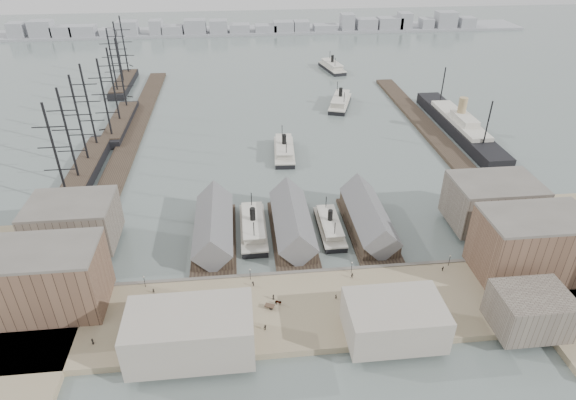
{
  "coord_description": "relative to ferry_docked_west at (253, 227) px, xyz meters",
  "views": [
    {
      "loc": [
        -15.56,
        -115.79,
        94.29
      ],
      "look_at": [
        0.0,
        30.0,
        6.0
      ],
      "focal_mm": 30.0,
      "sensor_mm": 36.0,
      "label": 1
    }
  ],
  "objects": [
    {
      "name": "ferry_shed_east",
      "position": [
        39.0,
        -2.8,
        2.22
      ],
      "size": [
        14.0,
        42.0,
        12.6
      ],
      "color": "#2D231C",
      "rests_on": "ground"
    },
    {
      "name": "ferry_open_far",
      "position": [
        62.68,
        189.96,
        0.12
      ],
      "size": [
        15.08,
        31.56,
        10.84
      ],
      "rotation": [
        0.0,
        0.0,
        0.2
      ],
      "color": "black",
      "rests_on": "ground"
    },
    {
      "name": "street_bldg_west",
      "position": [
        -17.0,
        -51.68,
        5.58
      ],
      "size": [
        30.0,
        16.0,
        12.0
      ],
      "primitive_type": "cube",
      "color": "gray",
      "rests_on": "quay"
    },
    {
      "name": "street_bldg_center",
      "position": [
        33.0,
        -51.68,
        4.58
      ],
      "size": [
        24.0,
        16.0,
        10.0
      ],
      "primitive_type": "cube",
      "color": "gray",
      "rests_on": "quay"
    },
    {
      "name": "lamp_post_far_e",
      "position": [
        58.0,
        -26.68,
        2.29
      ],
      "size": [
        0.44,
        0.44,
        3.92
      ],
      "color": "black",
      "rests_on": "quay"
    },
    {
      "name": "lamp_post_near_e",
      "position": [
        28.0,
        -26.68,
        2.29
      ],
      "size": [
        0.44,
        0.44,
        3.92
      ],
      "color": "black",
      "rests_on": "quay"
    },
    {
      "name": "horse_cart_center",
      "position": [
        4.51,
        -38.42,
        0.44
      ],
      "size": [
        5.0,
        3.09,
        1.73
      ],
      "rotation": [
        0.0,
        0.0,
        1.16
      ],
      "color": "black",
      "rests_on": "quay"
    },
    {
      "name": "seawall",
      "position": [
        13.0,
        -24.88,
        -1.27
      ],
      "size": [
        180.0,
        1.2,
        2.3
      ],
      "primitive_type": "cube",
      "color": "#59544C",
      "rests_on": "ground"
    },
    {
      "name": "lamp_post_far_w",
      "position": [
        -32.0,
        -26.68,
        2.29
      ],
      "size": [
        0.44,
        0.44,
        3.92
      ],
      "color": "black",
      "rests_on": "quay"
    },
    {
      "name": "lamp_post_near_w",
      "position": [
        -2.0,
        -26.68,
        2.29
      ],
      "size": [
        0.44,
        0.44,
        3.92
      ],
      "color": "black",
      "rests_on": "quay"
    },
    {
      "name": "ferry_docked_east",
      "position": [
        26.0,
        -1.97,
        -0.31
      ],
      "size": [
        7.57,
        25.22,
        9.01
      ],
      "color": "black",
      "rests_on": "ground"
    },
    {
      "name": "horse_cart_left",
      "position": [
        -29.53,
        -34.33,
        0.42
      ],
      "size": [
        4.86,
        2.94,
        1.67
      ],
      "rotation": [
        0.0,
        0.0,
        1.22
      ],
      "color": "black",
      "rests_on": "quay"
    },
    {
      "name": "pedestrian_0",
      "position": [
        -29.28,
        -29.64,
        0.38
      ],
      "size": [
        0.67,
        0.55,
        1.61
      ],
      "primitive_type": "imported",
      "rotation": [
        0.0,
        0.0,
        0.22
      ],
      "color": "black",
      "rests_on": "quay"
    },
    {
      "name": "east_wharf",
      "position": [
        91.0,
        70.32,
        -1.62
      ],
      "size": [
        10.0,
        180.0,
        1.6
      ],
      "primitive_type": "cube",
      "color": "#2D231C",
      "rests_on": "ground"
    },
    {
      "name": "warehouse_east_back",
      "position": [
        81.0,
        -4.68,
        7.08
      ],
      "size": [
        28.0,
        20.0,
        15.0
      ],
      "primitive_type": "cube",
      "color": "#60564C",
      "rests_on": "east_land"
    },
    {
      "name": "ferry_open_mid",
      "position": [
        54.04,
        119.21,
        0.19
      ],
      "size": [
        18.97,
        32.56,
        11.15
      ],
      "rotation": [
        0.0,
        0.0,
        -0.33
      ],
      "color": "black",
      "rests_on": "ground"
    },
    {
      "name": "ferry_shed_west",
      "position": [
        -13.0,
        -2.8,
        2.22
      ],
      "size": [
        14.0,
        42.0,
        12.6
      ],
      "color": "#2D231C",
      "rests_on": "ground"
    },
    {
      "name": "ferry_open_near",
      "position": [
        16.56,
        59.85,
        0.02
      ],
      "size": [
        10.72,
        29.74,
        10.43
      ],
      "rotation": [
        0.0,
        0.0,
        -0.07
      ],
      "color": "black",
      "rests_on": "ground"
    },
    {
      "name": "ferry_docked_west",
      "position": [
        0.0,
        0.0,
        0.0
      ],
      "size": [
        8.68,
        28.92,
        10.33
      ],
      "color": "black",
      "rests_on": "ground"
    },
    {
      "name": "pedestrian_3",
      "position": [
        1.04,
        -46.8,
        0.47
      ],
      "size": [
        1.08,
        1.01,
        1.79
      ],
      "primitive_type": "imported",
      "rotation": [
        0.0,
        0.0,
        3.85
      ],
      "color": "black",
      "rests_on": "quay"
    },
    {
      "name": "pedestrian_6",
      "position": [
        27.67,
        -29.23,
        0.48
      ],
      "size": [
        0.97,
        0.81,
        1.8
      ],
      "primitive_type": "imported",
      "rotation": [
        0.0,
        0.0,
        6.12
      ],
      "color": "black",
      "rests_on": "quay"
    },
    {
      "name": "pedestrian_7",
      "position": [
        47.75,
        -40.97,
        0.41
      ],
      "size": [
        1.12,
        1.23,
        1.66
      ],
      "primitive_type": "imported",
      "rotation": [
        0.0,
        0.0,
        2.18
      ],
      "color": "black",
      "rests_on": "quay"
    },
    {
      "name": "ferry_shed_center",
      "position": [
        13.0,
        -2.8,
        2.22
      ],
      "size": [
        14.0,
        42.0,
        12.6
      ],
      "color": "#2D231C",
      "rests_on": "ground"
    },
    {
      "name": "pedestrian_5",
      "position": [
        21.27,
        -37.43,
        0.38
      ],
      "size": [
        0.7,
        0.72,
        1.6
      ],
      "primitive_type": "imported",
      "rotation": [
        0.0,
        0.0,
        2.24
      ],
      "color": "black",
      "rests_on": "quay"
    },
    {
      "name": "pedestrian_10",
      "position": [
        -41.84,
        -46.91,
        0.44
      ],
      "size": [
        0.82,
        0.98,
        1.72
      ],
      "primitive_type": "imported",
      "rotation": [
        0.0,
        0.0,
        5.1
      ],
      "color": "black",
      "rests_on": "quay"
    },
    {
      "name": "sailing_ship_far",
      "position": [
        -73.06,
        167.33,
        0.4
      ],
      "size": [
        9.5,
        52.78,
        39.06
      ],
      "color": "black",
      "rests_on": "ground"
    },
    {
      "name": "horse_cart_right",
      "position": [
        31.21,
        -41.18,
        0.34
      ],
      "size": [
        4.74,
        2.54,
        1.46
      ],
      "rotation": [
        0.0,
        0.0,
        1.32
      ],
      "color": "black",
      "rests_on": "quay"
    },
    {
      "name": "pedestrian_9",
      "position": [
        73.0,
        -41.26,
        0.42
      ],
      "size": [
        0.97,
        0.83,
        1.67
      ],
      "primitive_type": "imported",
      "rotation": [
        0.0,
        0.0,
        3.58
      ],
      "color": "black",
      "rests_on": "quay"
    },
    {
      "name": "ocean_steamer",
      "position": [
        105.0,
        76.54,
        1.36
      ],
      "size": [
        12.03,
        87.95,
        17.59
      ],
      "color": "black",
      "rests_on": "ground"
    },
    {
      "name": "warehouse_east_front",
      "position": [
        79.0,
        -31.68,
        9.08
      ],
      "size": [
        30.0,
        18.0,
        19.0
      ],
      "primitive_type": "cube",
      "color": "brown",
      "rests_on": "east_land"
    },
    {
      "name": "sailing_ship_mid",
      "position": [
        -62.75,
        101.11,
        0.42
      ],
      "size": [
        9.65,
        55.73,
        39.65
      ],
      "color": "black",
      "rests_on": "ground"
    },
    {
      "name": "pedestrian_8",
      "position": [
        55.32,
        -28.79,
        0.39
      ],
      "size": [
        1.02,
        0.7,
        1.61
      ],
      "primitive_type": "imported",
      "rotation": [
        0.0,
        0.0,
        0.36
      ],
      "color": "black",
      "rests_on": "quay"
    },
    {
      "name": "ground",
      "position": [
        13.0,
        -19.68,
        -2.42
      ],
      "size": [
        900.0,
        900.0,
        0.0
      ],
      "primitive_type": "plane",
      "color": "#54615E",
      "rests_on": "ground"
    },
    {
      "name": "quay",
      "position": [
        13.0,
        -39.68,
        -1.42
      ],
      "size": [
        180.0,
        30.0,
        2.0
      ],
      "primitive_type": "cube",
      "color": "#88795B",
      "rests_on": "ground"
    },
    {
      "name": "pedestrian_2",
      "position": [
        -1.34,
        -29.71,
        0.43
      ],
      "size": [
        1.18,
        1.25,
        1.7
      ],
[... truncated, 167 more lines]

